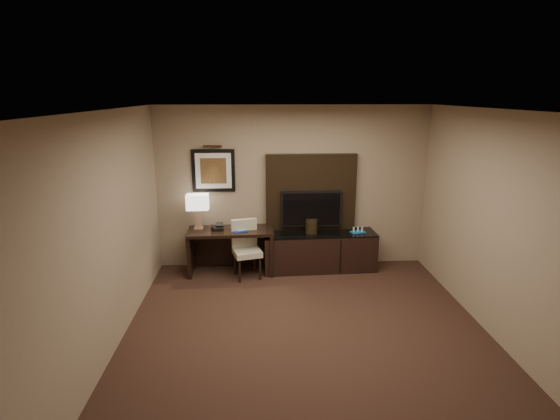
{
  "coord_description": "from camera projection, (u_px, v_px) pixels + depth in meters",
  "views": [
    {
      "loc": [
        -0.58,
        -4.62,
        2.87
      ],
      "look_at": [
        -0.25,
        1.8,
        1.15
      ],
      "focal_mm": 28.0,
      "sensor_mm": 36.0,
      "label": 1
    }
  ],
  "objects": [
    {
      "name": "wall_left",
      "position": [
        106.0,
        237.0,
        4.76
      ],
      "size": [
        0.01,
        5.0,
        2.7
      ],
      "primitive_type": "cube",
      "color": "gray",
      "rests_on": "floor"
    },
    {
      "name": "artwork",
      "position": [
        214.0,
        171.0,
        7.12
      ],
      "size": [
        0.7,
        0.04,
        0.7
      ],
      "primitive_type": "cube",
      "color": "black",
      "rests_on": "wall_back"
    },
    {
      "name": "ceiling",
      "position": [
        313.0,
        110.0,
        4.53
      ],
      "size": [
        4.5,
        5.0,
        0.01
      ],
      "primitive_type": "cube",
      "color": "silver",
      "rests_on": "wall_back"
    },
    {
      "name": "credenza",
      "position": [
        319.0,
        251.0,
        7.29
      ],
      "size": [
        1.88,
        0.59,
        0.64
      ],
      "primitive_type": "cube",
      "rotation": [
        0.0,
        0.0,
        0.04
      ],
      "color": "black",
      "rests_on": "floor"
    },
    {
      "name": "table_lamp",
      "position": [
        198.0,
        212.0,
        7.06
      ],
      "size": [
        0.37,
        0.26,
        0.55
      ],
      "primitive_type": null,
      "rotation": [
        0.0,
        0.0,
        0.21
      ],
      "color": "tan",
      "rests_on": "desk"
    },
    {
      "name": "desk",
      "position": [
        231.0,
        251.0,
        7.15
      ],
      "size": [
        1.39,
        0.64,
        0.74
      ],
      "primitive_type": "cube",
      "rotation": [
        0.0,
        0.0,
        0.03
      ],
      "color": "black",
      "rests_on": "floor"
    },
    {
      "name": "tv_wall_panel",
      "position": [
        311.0,
        193.0,
        7.27
      ],
      "size": [
        1.5,
        0.12,
        1.3
      ],
      "primitive_type": "cube",
      "color": "black",
      "rests_on": "wall_back"
    },
    {
      "name": "desk_phone",
      "position": [
        218.0,
        227.0,
        7.04
      ],
      "size": [
        0.21,
        0.19,
        0.1
      ],
      "primitive_type": null,
      "rotation": [
        0.0,
        0.0,
        0.08
      ],
      "color": "black",
      "rests_on": "desk"
    },
    {
      "name": "wall_back",
      "position": [
        293.0,
        187.0,
        7.29
      ],
      "size": [
        4.5,
        0.01,
        2.7
      ],
      "primitive_type": "cube",
      "color": "gray",
      "rests_on": "floor"
    },
    {
      "name": "book",
      "position": [
        235.0,
        224.0,
        6.99
      ],
      "size": [
        0.16,
        0.1,
        0.23
      ],
      "primitive_type": "imported",
      "rotation": [
        0.0,
        0.0,
        0.49
      ],
      "color": "tan",
      "rests_on": "desk"
    },
    {
      "name": "floor",
      "position": [
        308.0,
        341.0,
        5.23
      ],
      "size": [
        4.5,
        5.0,
        0.01
      ],
      "primitive_type": "cube",
      "color": "black",
      "rests_on": "ground"
    },
    {
      "name": "minibar_tray",
      "position": [
        358.0,
        230.0,
        7.21
      ],
      "size": [
        0.26,
        0.2,
        0.08
      ],
      "primitive_type": null,
      "rotation": [
        0.0,
        0.0,
        0.28
      ],
      "color": "#1960A6",
      "rests_on": "credenza"
    },
    {
      "name": "tv",
      "position": [
        311.0,
        209.0,
        7.24
      ],
      "size": [
        1.0,
        0.08,
        0.6
      ],
      "primitive_type": "cube",
      "color": "black",
      "rests_on": "tv_wall_panel"
    },
    {
      "name": "desk_chair",
      "position": [
        247.0,
        252.0,
        6.94
      ],
      "size": [
        0.52,
        0.57,
        0.86
      ],
      "primitive_type": null,
      "rotation": [
        0.0,
        0.0,
        0.26
      ],
      "color": "beige",
      "rests_on": "floor"
    },
    {
      "name": "ice_bucket",
      "position": [
        311.0,
        226.0,
        7.19
      ],
      "size": [
        0.22,
        0.22,
        0.22
      ],
      "primitive_type": "cylinder",
      "rotation": [
        0.0,
        0.0,
        0.12
      ],
      "color": "black",
      "rests_on": "credenza"
    },
    {
      "name": "wall_front",
      "position": [
        363.0,
        372.0,
        2.47
      ],
      "size": [
        4.5,
        0.01,
        2.7
      ],
      "primitive_type": "cube",
      "color": "gray",
      "rests_on": "floor"
    },
    {
      "name": "blue_folder",
      "position": [
        239.0,
        230.0,
        7.04
      ],
      "size": [
        0.31,
        0.35,
        0.02
      ],
      "primitive_type": "cube",
      "rotation": [
        0.0,
        0.0,
        0.34
      ],
      "color": "#1A3BAA",
      "rests_on": "desk"
    },
    {
      "name": "wall_right",
      "position": [
        506.0,
        231.0,
        4.99
      ],
      "size": [
        0.01,
        5.0,
        2.7
      ],
      "primitive_type": "cube",
      "color": "gray",
      "rests_on": "floor"
    },
    {
      "name": "picture_light",
      "position": [
        212.0,
        146.0,
        6.98
      ],
      "size": [
        0.04,
        0.04,
        0.3
      ],
      "primitive_type": "cylinder",
      "color": "#422415",
      "rests_on": "wall_back"
    }
  ]
}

